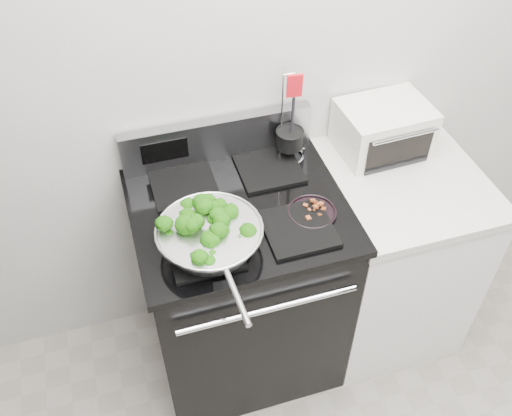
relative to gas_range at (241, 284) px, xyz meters
name	(u,v)px	position (x,y,z in m)	size (l,w,h in m)	color
back_wall	(290,52)	(0.30, 0.34, 0.86)	(4.00, 0.02, 2.70)	silver
gas_range	(241,284)	(0.00, 0.00, 0.00)	(0.79, 0.69, 1.13)	black
counter	(387,253)	(0.68, 0.00, -0.03)	(0.62, 0.68, 0.92)	white
skillet	(210,236)	(-0.14, -0.16, 0.52)	(0.37, 0.58, 0.08)	silver
broccoli_pile	(209,231)	(-0.14, -0.16, 0.54)	(0.29, 0.29, 0.10)	#0B3304
bacon_plate	(312,210)	(0.24, -0.11, 0.48)	(0.18, 0.18, 0.04)	black
utensil_holder	(289,143)	(0.27, 0.22, 0.53)	(0.13, 0.13, 0.39)	silver
toaster_oven	(383,129)	(0.67, 0.19, 0.53)	(0.37, 0.29, 0.20)	silver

